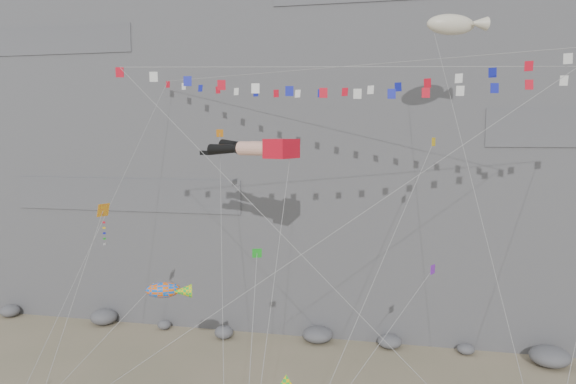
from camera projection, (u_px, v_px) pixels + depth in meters
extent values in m
cube|color=slate|center=(343.00, 63.00, 59.42)|extent=(80.00, 28.00, 50.00)
cube|color=red|center=(281.00, 149.00, 35.66)|extent=(2.12, 2.47, 1.23)
cylinder|color=#F0AD96|center=(253.00, 148.00, 36.09)|extent=(2.27, 1.55, 0.91)
sphere|color=black|center=(240.00, 148.00, 36.64)|extent=(0.83, 0.83, 0.83)
cone|color=black|center=(225.00, 149.00, 37.30)|extent=(2.60, 1.54, 0.85)
cube|color=black|center=(206.00, 153.00, 38.21)|extent=(0.88, 0.61, 0.30)
cylinder|color=#F0AD96|center=(264.00, 148.00, 37.13)|extent=(2.27, 1.55, 0.91)
sphere|color=black|center=(251.00, 148.00, 37.68)|extent=(0.83, 0.83, 0.83)
cone|color=black|center=(236.00, 146.00, 38.32)|extent=(2.62, 1.55, 0.91)
cube|color=black|center=(217.00, 147.00, 39.21)|extent=(0.88, 0.61, 0.30)
cylinder|color=gray|center=(265.00, 308.00, 29.72)|extent=(0.03, 0.03, 21.51)
cylinder|color=gray|center=(182.00, 242.00, 33.71)|extent=(0.03, 0.03, 30.84)
cylinder|color=gray|center=(452.00, 269.00, 28.76)|extent=(0.03, 0.03, 23.29)
cylinder|color=gray|center=(65.00, 328.00, 31.88)|extent=(0.03, 0.03, 14.03)
cylinder|color=gray|center=(82.00, 369.00, 32.20)|extent=(0.03, 0.03, 12.48)
cylinder|color=gray|center=(495.00, 229.00, 31.03)|extent=(0.03, 0.03, 27.62)
cylinder|color=gray|center=(222.00, 283.00, 32.85)|extent=(0.03, 0.03, 23.43)
cylinder|color=gray|center=(351.00, 384.00, 28.33)|extent=(0.03, 0.03, 16.54)
cylinder|color=gray|center=(249.00, 380.00, 27.62)|extent=(0.03, 0.03, 14.05)
cylinder|color=gray|center=(365.00, 302.00, 30.00)|extent=(0.03, 0.03, 23.36)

